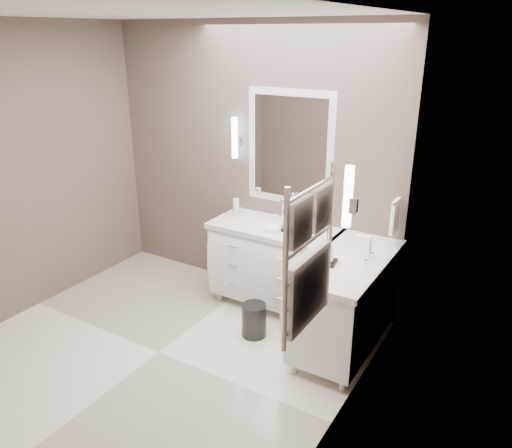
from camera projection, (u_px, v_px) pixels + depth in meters
The scene contains 20 objects.
floor at pixel (159, 353), 4.29m from camera, with size 3.20×3.00×0.01m, color silver.
ceiling at pixel (130, 11), 3.32m from camera, with size 3.20×3.00×0.01m, color white.
wall_back at pixel (250, 163), 5.01m from camera, with size 3.20×0.01×2.70m, color #574945.
wall_left at pixel (16, 175), 4.58m from camera, with size 0.01×3.00×2.70m, color #574945.
wall_right at pixel (344, 248), 3.03m from camera, with size 0.01×3.00×2.70m, color #574945.
vanity_back at pixel (275, 261), 4.88m from camera, with size 1.24×0.59×0.97m.
vanity_right at pixel (347, 298), 4.19m from camera, with size 0.59×1.24×0.97m.
mirror_back at pixel (290, 148), 4.70m from camera, with size 0.90×0.02×1.10m.
mirror_right at pixel (385, 184), 3.60m from camera, with size 0.02×0.90×1.10m.
sconce_back at pixel (235, 139), 4.92m from camera, with size 0.06×0.06×0.40m.
sconce_right at pixel (348, 198), 3.16m from camera, with size 0.06×0.06×0.40m.
towel_bar_corner at pixel (395, 216), 4.23m from camera, with size 0.03×0.22×0.30m.
towel_ladder at pixel (308, 264), 2.72m from camera, with size 0.06×0.58×0.90m.
waste_bin at pixel (254, 320), 4.48m from camera, with size 0.22×0.22×0.31m, color black.
amenity_tray_back at pixel (287, 229), 4.63m from camera, with size 0.17×0.13×0.03m, color black.
amenity_tray_right at pixel (329, 262), 3.97m from camera, with size 0.11×0.15×0.02m, color black.
water_bottle at pixel (236, 207), 4.97m from camera, with size 0.06×0.06×0.18m, color silver.
soap_bottle_a at pixel (286, 220), 4.64m from camera, with size 0.06×0.06×0.12m, color white.
soap_bottle_b at pixel (289, 225), 4.57m from camera, with size 0.07×0.07×0.09m, color black.
soap_bottle_c at pixel (329, 250), 3.93m from camera, with size 0.07×0.07×0.18m, color white.
Camera 1 is at (2.58, -2.65, 2.57)m, focal length 35.00 mm.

